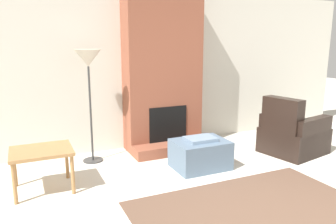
{
  "coord_description": "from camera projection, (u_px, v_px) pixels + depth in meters",
  "views": [
    {
      "loc": [
        -2.13,
        -1.89,
        1.76
      ],
      "look_at": [
        0.0,
        2.81,
        0.65
      ],
      "focal_mm": 35.0,
      "sensor_mm": 36.0,
      "label": 1
    }
  ],
  "objects": [
    {
      "name": "side_table",
      "position": [
        42.0,
        155.0,
        3.89
      ],
      "size": [
        0.7,
        0.58,
        0.51
      ],
      "color": "#9E7042",
      "rests_on": "ground_plane"
    },
    {
      "name": "fireplace",
      "position": [
        163.0,
        75.0,
        5.34
      ],
      "size": [
        1.27,
        0.75,
        2.6
      ],
      "color": "brown",
      "rests_on": "ground_plane"
    },
    {
      "name": "ottoman",
      "position": [
        200.0,
        154.0,
        4.63
      ],
      "size": [
        0.76,
        0.57,
        0.45
      ],
      "color": "slate",
      "rests_on": "ground_plane"
    },
    {
      "name": "floor_lamp_left",
      "position": [
        88.0,
        65.0,
        4.65
      ],
      "size": [
        0.38,
        0.38,
        1.66
      ],
      "color": "#333333",
      "rests_on": "ground_plane"
    },
    {
      "name": "wall_back",
      "position": [
        157.0,
        70.0,
        5.55
      ],
      "size": [
        8.08,
        0.06,
        2.6
      ],
      "primitive_type": "cube",
      "color": "beige",
      "rests_on": "ground_plane"
    },
    {
      "name": "armchair",
      "position": [
        291.0,
        136.0,
        5.22
      ],
      "size": [
        1.03,
        0.94,
        0.93
      ],
      "rotation": [
        0.0,
        0.0,
        1.76
      ],
      "color": "black",
      "rests_on": "ground_plane"
    },
    {
      "name": "area_rug",
      "position": [
        247.0,
        206.0,
        3.57
      ],
      "size": [
        2.5,
        1.3,
        0.01
      ],
      "primitive_type": "cube",
      "color": "brown",
      "rests_on": "ground_plane"
    }
  ]
}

